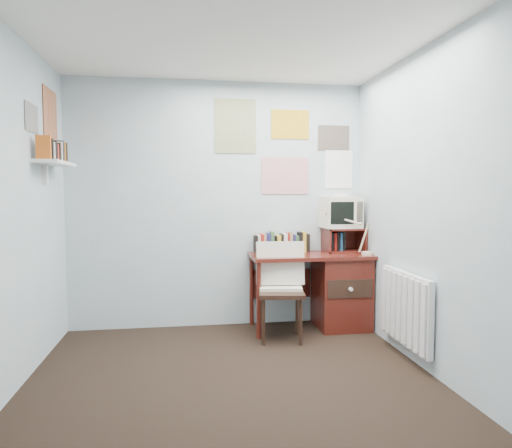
{
  "coord_description": "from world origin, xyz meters",
  "views": [
    {
      "loc": [
        -0.33,
        -2.92,
        1.38
      ],
      "look_at": [
        0.27,
        0.95,
        1.1
      ],
      "focal_mm": 32.0,
      "sensor_mm": 36.0,
      "label": 1
    }
  ],
  "objects_px": {
    "desk": "(336,288)",
    "desk_lamp": "(367,234)",
    "tv_riser": "(344,240)",
    "crt_tv": "(340,211)",
    "desk_chair": "(281,293)",
    "radiator": "(406,308)",
    "wall_shelf": "(55,163)"
  },
  "relations": [
    {
      "from": "desk",
      "to": "desk_lamp",
      "type": "distance_m",
      "value": 0.64
    },
    {
      "from": "desk",
      "to": "tv_riser",
      "type": "height_order",
      "value": "tv_riser"
    },
    {
      "from": "desk_lamp",
      "to": "tv_riser",
      "type": "relative_size",
      "value": 1.02
    },
    {
      "from": "tv_riser",
      "to": "crt_tv",
      "type": "bearing_deg",
      "value": 149.37
    },
    {
      "from": "desk_chair",
      "to": "radiator",
      "type": "bearing_deg",
      "value": -26.15
    },
    {
      "from": "desk_chair",
      "to": "tv_riser",
      "type": "relative_size",
      "value": 2.21
    },
    {
      "from": "tv_riser",
      "to": "wall_shelf",
      "type": "distance_m",
      "value": 2.83
    },
    {
      "from": "desk_chair",
      "to": "crt_tv",
      "type": "relative_size",
      "value": 2.39
    },
    {
      "from": "desk",
      "to": "wall_shelf",
      "type": "distance_m",
      "value": 2.87
    },
    {
      "from": "crt_tv",
      "to": "wall_shelf",
      "type": "xyz_separation_m",
      "value": [
        -2.66,
        -0.51,
        0.43
      ]
    },
    {
      "from": "radiator",
      "to": "wall_shelf",
      "type": "height_order",
      "value": "wall_shelf"
    },
    {
      "from": "desk_lamp",
      "to": "radiator",
      "type": "distance_m",
      "value": 0.95
    },
    {
      "from": "desk",
      "to": "radiator",
      "type": "distance_m",
      "value": 0.97
    },
    {
      "from": "desk_lamp",
      "to": "tv_riser",
      "type": "xyz_separation_m",
      "value": [
        -0.15,
        0.26,
        -0.08
      ]
    },
    {
      "from": "desk_lamp",
      "to": "wall_shelf",
      "type": "xyz_separation_m",
      "value": [
        -2.84,
        -0.23,
        0.66
      ]
    },
    {
      "from": "desk",
      "to": "wall_shelf",
      "type": "xyz_separation_m",
      "value": [
        -2.57,
        -0.38,
        1.21
      ]
    },
    {
      "from": "desk_chair",
      "to": "tv_riser",
      "type": "distance_m",
      "value": 0.96
    },
    {
      "from": "desk_lamp",
      "to": "radiator",
      "type": "relative_size",
      "value": 0.51
    },
    {
      "from": "tv_riser",
      "to": "radiator",
      "type": "height_order",
      "value": "tv_riser"
    },
    {
      "from": "radiator",
      "to": "desk",
      "type": "bearing_deg",
      "value": 107.24
    },
    {
      "from": "tv_riser",
      "to": "radiator",
      "type": "distance_m",
      "value": 1.15
    },
    {
      "from": "desk",
      "to": "radiator",
      "type": "relative_size",
      "value": 1.5
    },
    {
      "from": "desk_lamp",
      "to": "wall_shelf",
      "type": "bearing_deg",
      "value": -175.56
    },
    {
      "from": "desk_chair",
      "to": "crt_tv",
      "type": "bearing_deg",
      "value": 39.3
    },
    {
      "from": "wall_shelf",
      "to": "radiator",
      "type": "bearing_deg",
      "value": -10.89
    },
    {
      "from": "radiator",
      "to": "crt_tv",
      "type": "bearing_deg",
      "value": 100.88
    },
    {
      "from": "desk_chair",
      "to": "desk_lamp",
      "type": "relative_size",
      "value": 2.17
    },
    {
      "from": "tv_riser",
      "to": "wall_shelf",
      "type": "height_order",
      "value": "wall_shelf"
    },
    {
      "from": "tv_riser",
      "to": "wall_shelf",
      "type": "relative_size",
      "value": 0.65
    },
    {
      "from": "desk_lamp",
      "to": "crt_tv",
      "type": "height_order",
      "value": "crt_tv"
    },
    {
      "from": "desk",
      "to": "crt_tv",
      "type": "xyz_separation_m",
      "value": [
        0.08,
        0.13,
        0.78
      ]
    },
    {
      "from": "crt_tv",
      "to": "radiator",
      "type": "bearing_deg",
      "value": -81.17
    }
  ]
}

